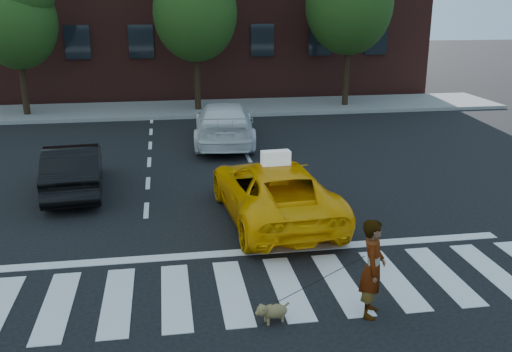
% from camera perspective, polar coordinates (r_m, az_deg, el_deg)
% --- Properties ---
extents(ground, '(120.00, 120.00, 0.00)m').
position_cam_1_polar(ground, '(10.35, -2.37, -11.50)').
color(ground, black).
rests_on(ground, ground).
extents(crosswalk, '(13.00, 2.40, 0.01)m').
position_cam_1_polar(crosswalk, '(10.35, -2.37, -11.47)').
color(crosswalk, silver).
rests_on(crosswalk, ground).
extents(stop_line, '(12.00, 0.30, 0.01)m').
position_cam_1_polar(stop_line, '(11.77, -3.33, -7.76)').
color(stop_line, silver).
rests_on(stop_line, ground).
extents(sidewalk_far, '(30.00, 4.00, 0.15)m').
position_cam_1_polar(sidewalk_far, '(26.98, -6.93, 6.68)').
color(sidewalk_far, slate).
rests_on(sidewalk_far, ground).
extents(tree_left, '(3.39, 3.38, 6.50)m').
position_cam_1_polar(tree_left, '(26.68, -22.88, 14.83)').
color(tree_left, black).
rests_on(tree_left, ground).
extents(tree_mid, '(3.69, 3.69, 7.10)m').
position_cam_1_polar(tree_mid, '(26.06, -6.04, 16.91)').
color(tree_mid, black).
rests_on(tree_mid, ground).
extents(taxi, '(2.64, 5.12, 1.38)m').
position_cam_1_polar(taxi, '(13.36, 1.78, -1.46)').
color(taxi, '#FFAD05').
rests_on(taxi, ground).
extents(black_sedan, '(1.75, 4.13, 1.32)m').
position_cam_1_polar(black_sedan, '(15.95, -17.79, 0.73)').
color(black_sedan, black).
rests_on(black_sedan, ground).
extents(white_suv, '(2.54, 5.29, 1.49)m').
position_cam_1_polar(white_suv, '(20.45, -3.21, 5.29)').
color(white_suv, white).
rests_on(white_suv, ground).
extents(woman, '(0.62, 0.72, 1.67)m').
position_cam_1_polar(woman, '(9.49, 11.59, -9.01)').
color(woman, '#999999').
rests_on(woman, ground).
extents(dog, '(0.60, 0.32, 0.34)m').
position_cam_1_polar(dog, '(9.38, 1.56, -13.36)').
color(dog, brown).
rests_on(dog, ground).
extents(taxi_sign, '(0.67, 0.33, 0.32)m').
position_cam_1_polar(taxi_sign, '(12.92, 1.99, 1.83)').
color(taxi_sign, white).
rests_on(taxi_sign, taxi).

